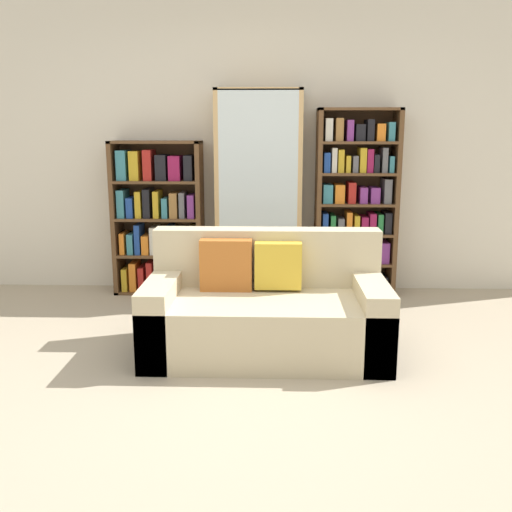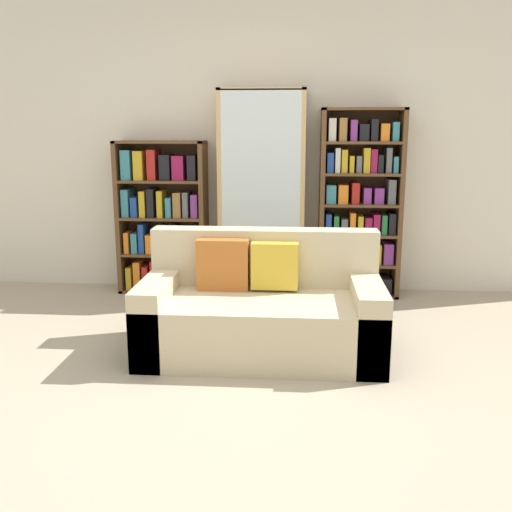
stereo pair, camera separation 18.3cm
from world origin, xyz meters
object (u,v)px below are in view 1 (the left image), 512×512
couch (266,311)px  bookshelf_right (356,205)px  bookshelf_left (158,220)px  display_cabinet (259,195)px  wine_bottle (332,294)px

couch → bookshelf_right: 1.74m
bookshelf_left → bookshelf_right: (1.82, 0.00, 0.15)m
display_cabinet → bookshelf_right: 0.89m
bookshelf_left → wine_bottle: bearing=-19.0°
couch → bookshelf_left: (-1.02, 1.45, 0.40)m
bookshelf_left → wine_bottle: (1.57, -0.54, -0.54)m
display_cabinet → couch: bearing=-86.5°
couch → bookshelf_right: bearing=61.3°
bookshelf_right → display_cabinet: bearing=-178.9°
couch → wine_bottle: (0.55, 0.91, -0.14)m
couch → wine_bottle: bearing=59.0°
bookshelf_right → bookshelf_left: bearing=-180.0°
display_cabinet → bookshelf_right: (0.88, 0.02, -0.10)m
bookshelf_right → wine_bottle: bearing=-114.6°
bookshelf_left → couch: bearing=-54.9°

